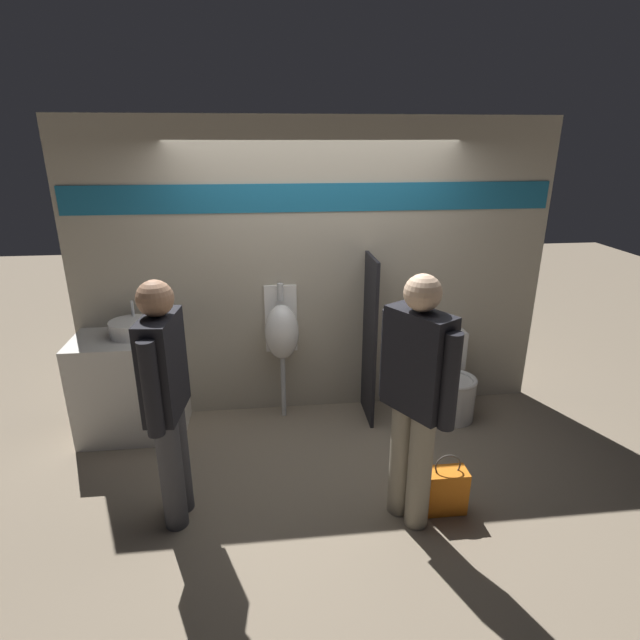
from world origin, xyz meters
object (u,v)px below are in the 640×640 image
object	(u,v)px
urinal_near_counter	(282,332)
shopping_bag	(445,490)
person_in_vest	(167,396)
toilet	(451,385)
person_with_lanyard	(415,393)
sink_basin	(131,328)
cell_phone	(154,341)

from	to	relation	value
urinal_near_counter	shopping_bag	size ratio (longest dim) A/B	2.78
person_in_vest	shopping_bag	distance (m)	2.03
toilet	person_with_lanyard	world-z (taller)	person_with_lanyard
toilet	person_with_lanyard	bearing A→B (deg)	-120.98
sink_basin	urinal_near_counter	distance (m)	1.30
shopping_bag	urinal_near_counter	bearing A→B (deg)	126.72
toilet	shopping_bag	xyz separation A→B (m)	(-0.51, -1.28, -0.14)
urinal_near_counter	toilet	distance (m)	1.69
urinal_near_counter	toilet	xyz separation A→B (m)	(1.59, -0.16, -0.55)
cell_phone	urinal_near_counter	size ratio (longest dim) A/B	0.11
sink_basin	person_in_vest	world-z (taller)	person_in_vest
urinal_near_counter	person_in_vest	xyz separation A→B (m)	(-0.79, -1.30, 0.10)
cell_phone	shopping_bag	xyz separation A→B (m)	(2.15, -1.19, -0.75)
toilet	cell_phone	bearing A→B (deg)	-177.97
sink_basin	toilet	bearing A→B (deg)	-1.58
toilet	person_in_vest	size ratio (longest dim) A/B	0.53
person_in_vest	shopping_bag	xyz separation A→B (m)	(1.87, -0.15, -0.78)
person_with_lanyard	shopping_bag	bearing A→B (deg)	-114.72
cell_phone	person_with_lanyard	xyz separation A→B (m)	(1.87, -1.22, 0.05)
toilet	shopping_bag	bearing A→B (deg)	-111.61
cell_phone	toilet	size ratio (longest dim) A/B	0.15
sink_basin	cell_phone	world-z (taller)	sink_basin
sink_basin	toilet	size ratio (longest dim) A/B	0.39
person_with_lanyard	urinal_near_counter	bearing A→B (deg)	-2.78
sink_basin	cell_phone	bearing A→B (deg)	-38.41
person_in_vest	person_with_lanyard	size ratio (longest dim) A/B	0.98
urinal_near_counter	shopping_bag	bearing A→B (deg)	-53.28
cell_phone	person_with_lanyard	bearing A→B (deg)	-33.11
sink_basin	toilet	xyz separation A→B (m)	(2.88, -0.08, -0.68)
cell_phone	person_in_vest	world-z (taller)	person_in_vest
toilet	person_in_vest	distance (m)	2.71
toilet	shopping_bag	world-z (taller)	toilet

